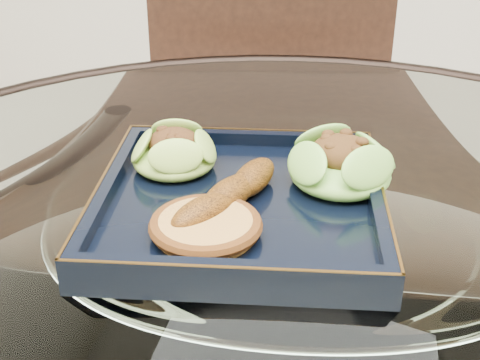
# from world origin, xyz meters

# --- Properties ---
(dining_chair) EXTENTS (0.52, 0.52, 1.02)m
(dining_chair) POSITION_xyz_m (-0.11, 0.50, 0.57)
(dining_chair) COLOR #311A10
(dining_chair) RESTS_ON ground
(navy_plate) EXTENTS (0.31, 0.31, 0.02)m
(navy_plate) POSITION_xyz_m (-0.06, 0.04, 0.77)
(navy_plate) COLOR black
(navy_plate) RESTS_ON dining_table
(lettuce_wrap_left) EXTENTS (0.10, 0.10, 0.03)m
(lettuce_wrap_left) POSITION_xyz_m (-0.14, 0.08, 0.80)
(lettuce_wrap_left) COLOR #6FA12E
(lettuce_wrap_left) RESTS_ON navy_plate
(lettuce_wrap_right) EXTENTS (0.12, 0.12, 0.04)m
(lettuce_wrap_right) POSITION_xyz_m (0.03, 0.09, 0.80)
(lettuce_wrap_right) COLOR #58A530
(lettuce_wrap_right) RESTS_ON navy_plate
(roasted_plantain) EXTENTS (0.08, 0.15, 0.03)m
(roasted_plantain) POSITION_xyz_m (-0.06, 0.02, 0.80)
(roasted_plantain) COLOR #6B3A0B
(roasted_plantain) RESTS_ON navy_plate
(crumb_patty) EXTENTS (0.11, 0.11, 0.02)m
(crumb_patty) POSITION_xyz_m (-0.07, -0.03, 0.79)
(crumb_patty) COLOR #BD903F
(crumb_patty) RESTS_ON navy_plate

